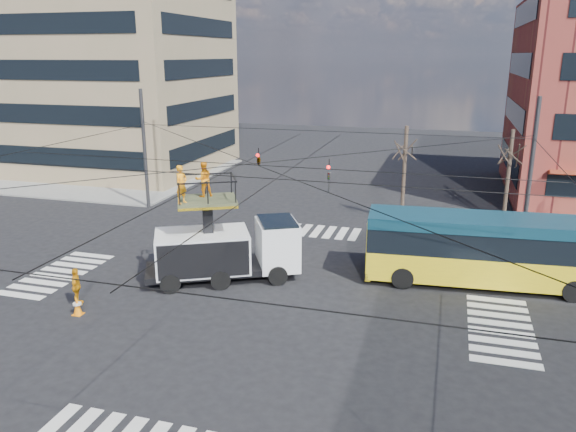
# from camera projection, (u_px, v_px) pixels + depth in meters

# --- Properties ---
(ground) EXTENTS (120.00, 120.00, 0.00)m
(ground) POSITION_uv_depth(u_px,v_px,m) (255.00, 298.00, 24.28)
(ground) COLOR black
(ground) RESTS_ON ground
(sidewalk_nw) EXTENTS (18.00, 18.00, 0.12)m
(sidewalk_nw) POSITION_uv_depth(u_px,v_px,m) (109.00, 174.00, 49.26)
(sidewalk_nw) COLOR slate
(sidewalk_nw) RESTS_ON ground
(crosswalks) EXTENTS (22.40, 22.40, 0.02)m
(crosswalks) POSITION_uv_depth(u_px,v_px,m) (255.00, 298.00, 24.28)
(crosswalks) COLOR silver
(crosswalks) RESTS_ON ground
(overhead_network) EXTENTS (24.24, 24.24, 8.00)m
(overhead_network) POSITION_uv_depth(u_px,v_px,m) (255.00, 200.00, 23.48)
(overhead_network) COLOR #2D2D30
(overhead_network) RESTS_ON ground
(tree_a) EXTENTS (2.00, 2.00, 6.00)m
(tree_a) POSITION_uv_depth(u_px,v_px,m) (405.00, 149.00, 34.11)
(tree_a) COLOR #382B21
(tree_a) RESTS_ON ground
(tree_b) EXTENTS (2.00, 2.00, 6.00)m
(tree_b) POSITION_uv_depth(u_px,v_px,m) (511.00, 153.00, 32.51)
(tree_b) COLOR #382B21
(tree_b) RESTS_ON ground
(utility_truck) EXTENTS (7.28, 5.25, 5.60)m
(utility_truck) POSITION_uv_depth(u_px,v_px,m) (226.00, 240.00, 25.84)
(utility_truck) COLOR black
(utility_truck) RESTS_ON ground
(city_bus) EXTENTS (11.20, 3.45, 3.20)m
(city_bus) POSITION_uv_depth(u_px,v_px,m) (491.00, 249.00, 25.18)
(city_bus) COLOR yellow
(city_bus) RESTS_ON ground
(traffic_cone) EXTENTS (0.36, 0.36, 0.73)m
(traffic_cone) POSITION_uv_depth(u_px,v_px,m) (77.00, 306.00, 22.63)
(traffic_cone) COLOR orange
(traffic_cone) RESTS_ON ground
(worker_ground) EXTENTS (0.74, 1.02, 1.61)m
(worker_ground) POSITION_uv_depth(u_px,v_px,m) (76.00, 287.00, 23.44)
(worker_ground) COLOR orange
(worker_ground) RESTS_ON ground
(flagger) EXTENTS (0.75, 1.20, 1.79)m
(flagger) POSITION_uv_depth(u_px,v_px,m) (398.00, 266.00, 25.49)
(flagger) COLOR #EE3E0F
(flagger) RESTS_ON ground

